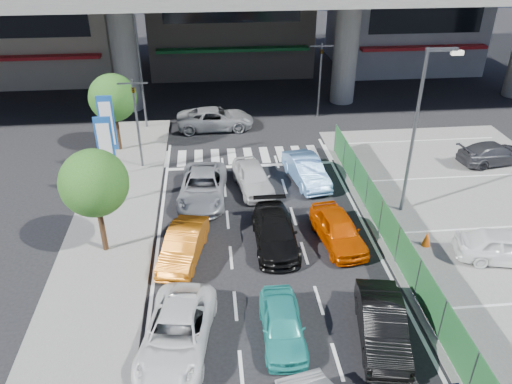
{
  "coord_description": "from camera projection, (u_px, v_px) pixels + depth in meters",
  "views": [
    {
      "loc": [
        -2.22,
        -14.2,
        13.09
      ],
      "look_at": [
        -0.28,
        5.43,
        1.79
      ],
      "focal_mm": 35.0,
      "sensor_mm": 36.0,
      "label": 1
    }
  ],
  "objects": [
    {
      "name": "ground",
      "position": [
        277.0,
        303.0,
        18.96
      ],
      "size": [
        120.0,
        120.0,
        0.0
      ],
      "primitive_type": "plane",
      "color": "black",
      "rests_on": "ground"
    },
    {
      "name": "sidewalk_left",
      "position": [
        106.0,
        250.0,
        21.78
      ],
      "size": [
        4.0,
        30.0,
        0.12
      ],
      "primitive_type": "cube",
      "color": "slate",
      "rests_on": "ground"
    },
    {
      "name": "fence_run",
      "position": [
        406.0,
        260.0,
        19.83
      ],
      "size": [
        0.16,
        22.0,
        1.8
      ],
      "primitive_type": null,
      "color": "#1E5729",
      "rests_on": "ground"
    },
    {
      "name": "traffic_light_left",
      "position": [
        135.0,
        103.0,
        26.83
      ],
      "size": [
        1.6,
        1.24,
        5.2
      ],
      "color": "#595B60",
      "rests_on": "ground"
    },
    {
      "name": "traffic_light_right",
      "position": [
        321.0,
        62.0,
        33.87
      ],
      "size": [
        1.6,
        1.24,
        5.2
      ],
      "color": "#595B60",
      "rests_on": "ground"
    },
    {
      "name": "street_lamp_right",
      "position": [
        420.0,
        120.0,
        22.38
      ],
      "size": [
        1.65,
        0.22,
        8.0
      ],
      "color": "#595B60",
      "rests_on": "ground"
    },
    {
      "name": "street_lamp_left",
      "position": [
        142.0,
        58.0,
        31.59
      ],
      "size": [
        1.65,
        0.22,
        8.0
      ],
      "color": "#595B60",
      "rests_on": "ground"
    },
    {
      "name": "signboard_near",
      "position": [
        106.0,
        149.0,
        23.72
      ],
      "size": [
        0.8,
        0.14,
        4.7
      ],
      "color": "#595B60",
      "rests_on": "ground"
    },
    {
      "name": "signboard_far",
      "position": [
        108.0,
        126.0,
        26.28
      ],
      "size": [
        0.8,
        0.14,
        4.7
      ],
      "color": "#595B60",
      "rests_on": "ground"
    },
    {
      "name": "tree_near",
      "position": [
        94.0,
        183.0,
        20.13
      ],
      "size": [
        2.8,
        2.8,
        4.8
      ],
      "color": "#382314",
      "rests_on": "ground"
    },
    {
      "name": "tree_far",
      "position": [
        113.0,
        98.0,
        29.13
      ],
      "size": [
        2.8,
        2.8,
        4.8
      ],
      "color": "#382314",
      "rests_on": "ground"
    },
    {
      "name": "sedan_white_mid_left",
      "position": [
        177.0,
        333.0,
        16.74
      ],
      "size": [
        2.93,
        5.02,
        1.31
      ],
      "primitive_type": "imported",
      "rotation": [
        0.0,
        0.0,
        -0.17
      ],
      "color": "white",
      "rests_on": "ground"
    },
    {
      "name": "taxi_teal_mid",
      "position": [
        282.0,
        324.0,
        17.15
      ],
      "size": [
        1.5,
        3.62,
        1.23
      ],
      "primitive_type": "imported",
      "rotation": [
        0.0,
        0.0,
        -0.01
      ],
      "color": "teal",
      "rests_on": "ground"
    },
    {
      "name": "hatch_black_mid_right",
      "position": [
        382.0,
        325.0,
        17.03
      ],
      "size": [
        2.15,
        4.38,
        1.38
      ],
      "primitive_type": "imported",
      "rotation": [
        0.0,
        0.0,
        -0.17
      ],
      "color": "black",
      "rests_on": "ground"
    },
    {
      "name": "taxi_orange_left",
      "position": [
        183.0,
        245.0,
        21.06
      ],
      "size": [
        2.25,
        4.2,
        1.32
      ],
      "primitive_type": "imported",
      "rotation": [
        0.0,
        0.0,
        -0.23
      ],
      "color": "#CE6610",
      "rests_on": "ground"
    },
    {
      "name": "sedan_black_mid",
      "position": [
        275.0,
        232.0,
        21.95
      ],
      "size": [
        1.84,
        4.49,
        1.3
      ],
      "primitive_type": "imported",
      "rotation": [
        0.0,
        0.0,
        -0.0
      ],
      "color": "black",
      "rests_on": "ground"
    },
    {
      "name": "taxi_orange_right",
      "position": [
        338.0,
        229.0,
        22.06
      ],
      "size": [
        2.14,
        4.23,
        1.38
      ],
      "primitive_type": "imported",
      "rotation": [
        0.0,
        0.0,
        0.13
      ],
      "color": "#C84300",
      "rests_on": "ground"
    },
    {
      "name": "wagon_silver_front_left",
      "position": [
        203.0,
        187.0,
        25.39
      ],
      "size": [
        2.69,
        5.14,
        1.38
      ],
      "primitive_type": "imported",
      "rotation": [
        0.0,
        0.0,
        -0.08
      ],
      "color": "#A1A4A9",
      "rests_on": "ground"
    },
    {
      "name": "sedan_white_front_mid",
      "position": [
        253.0,
        177.0,
        26.31
      ],
      "size": [
        2.26,
        4.26,
        1.38
      ],
      "primitive_type": "imported",
      "rotation": [
        0.0,
        0.0,
        0.16
      ],
      "color": "silver",
      "rests_on": "ground"
    },
    {
      "name": "kei_truck_front_right",
      "position": [
        306.0,
        170.0,
        27.0
      ],
      "size": [
        2.18,
        4.38,
        1.38
      ],
      "primitive_type": "imported",
      "rotation": [
        0.0,
        0.0,
        0.18
      ],
      "color": "#598BC7",
      "rests_on": "ground"
    },
    {
      "name": "crossing_wagon_silver",
      "position": [
        215.0,
        119.0,
        33.51
      ],
      "size": [
        5.19,
        2.5,
        1.43
      ],
      "primitive_type": "imported",
      "rotation": [
        0.0,
        0.0,
        1.6
      ],
      "color": "#94969B",
      "rests_on": "ground"
    },
    {
      "name": "parked_sedan_white",
      "position": [
        506.0,
        247.0,
        20.84
      ],
      "size": [
        4.33,
        2.52,
        1.38
      ],
      "primitive_type": "imported",
      "rotation": [
        0.0,
        0.0,
        1.34
      ],
      "color": "white",
      "rests_on": "parking_lot"
    },
    {
      "name": "parked_sedan_dgrey",
      "position": [
        494.0,
        153.0,
        28.88
      ],
      "size": [
        4.51,
        2.4,
        1.25
      ],
      "primitive_type": "imported",
      "rotation": [
        0.0,
        0.0,
        1.73
      ],
      "color": "#313135",
      "rests_on": "parking_lot"
    },
    {
      "name": "traffic_cone",
      "position": [
        427.0,
        238.0,
        21.91
      ],
      "size": [
        0.44,
        0.44,
        0.73
      ],
      "primitive_type": "cone",
      "rotation": [
        0.0,
        0.0,
        -0.18
      ],
      "color": "#D8500C",
      "rests_on": "parking_lot"
    }
  ]
}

